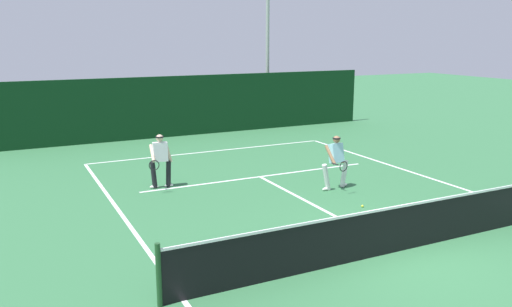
{
  "coord_description": "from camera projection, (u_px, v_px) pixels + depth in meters",
  "views": [
    {
      "loc": [
        -7.09,
        -7.63,
        4.3
      ],
      "look_at": [
        -0.6,
        5.5,
        1.0
      ],
      "focal_mm": 36.51,
      "sensor_mm": 36.0,
      "label": 1
    }
  ],
  "objects": [
    {
      "name": "tennis_ball",
      "position": [
        362.0,
        206.0,
        13.39
      ],
      "size": [
        0.07,
        0.07,
        0.07
      ],
      "primitive_type": "sphere",
      "color": "#D1E033",
      "rests_on": "ground_plane"
    },
    {
      "name": "court_line_baseline_far",
      "position": [
        212.0,
        151.0,
        19.92
      ],
      "size": [
        9.33,
        0.1,
        0.01
      ],
      "primitive_type": "cube",
      "color": "white",
      "rests_on": "ground_plane"
    },
    {
      "name": "tennis_net",
      "position": [
        402.0,
        227.0,
        10.57
      ],
      "size": [
        10.23,
        0.09,
        1.1
      ],
      "color": "#1E4723",
      "rests_on": "ground_plane"
    },
    {
      "name": "back_fence_windscreen",
      "position": [
        181.0,
        106.0,
        22.77
      ],
      "size": [
        18.53,
        0.12,
        2.64
      ],
      "primitive_type": "cube",
      "color": "#0D3217",
      "rests_on": "ground_plane"
    },
    {
      "name": "player_far",
      "position": [
        160.0,
        159.0,
        14.96
      ],
      "size": [
        0.84,
        0.88,
        1.58
      ],
      "rotation": [
        0.0,
        0.0,
        3.03
      ],
      "color": "black",
      "rests_on": "ground_plane"
    },
    {
      "name": "light_pole",
      "position": [
        268.0,
        26.0,
        25.82
      ],
      "size": [
        0.55,
        0.44,
        7.88
      ],
      "color": "#9EA39E",
      "rests_on": "ground_plane"
    },
    {
      "name": "player_near",
      "position": [
        336.0,
        160.0,
        14.87
      ],
      "size": [
        1.0,
        0.85,
        1.56
      ],
      "rotation": [
        0.0,
        0.0,
        3.3
      ],
      "color": "silver",
      "rests_on": "ground_plane"
    },
    {
      "name": "court_line_sideline_left",
      "position": [
        184.0,
        301.0,
        8.66
      ],
      "size": [
        0.1,
        21.12,
        0.01
      ],
      "primitive_type": "cube",
      "color": "white",
      "rests_on": "ground_plane"
    },
    {
      "name": "court_line_service",
      "position": [
        260.0,
        177.0,
        16.31
      ],
      "size": [
        7.61,
        0.1,
        0.01
      ],
      "primitive_type": "cube",
      "color": "white",
      "rests_on": "ground_plane"
    },
    {
      "name": "court_line_centre",
      "position": [
        316.0,
        206.0,
        13.48
      ],
      "size": [
        0.1,
        6.4,
        0.01
      ],
      "primitive_type": "cube",
      "color": "white",
      "rests_on": "ground_plane"
    },
    {
      "name": "ground_plane",
      "position": [
        401.0,
        251.0,
        10.68
      ],
      "size": [
        80.0,
        80.0,
        0.0
      ],
      "primitive_type": "plane",
      "color": "#326D42"
    }
  ]
}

